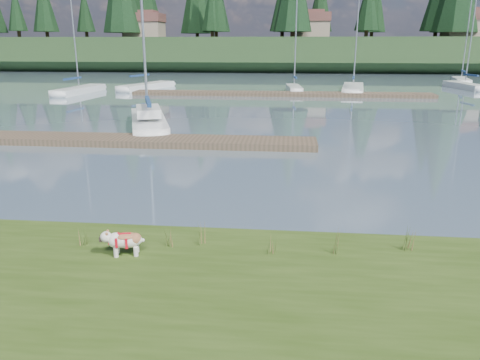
# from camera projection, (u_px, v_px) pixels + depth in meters

# --- Properties ---
(ground) EXTENTS (200.00, 200.00, 0.00)m
(ground) POSITION_uv_depth(u_px,v_px,m) (258.00, 95.00, 41.03)
(ground) COLOR slate
(ground) RESTS_ON ground
(bank) EXTENTS (60.00, 9.00, 0.35)m
(bank) POSITION_uv_depth(u_px,v_px,m) (90.00, 356.00, 6.63)
(bank) COLOR #324816
(bank) RESTS_ON ground
(ridge) EXTENTS (200.00, 20.00, 5.00)m
(ridge) POSITION_uv_depth(u_px,v_px,m) (274.00, 54.00, 81.36)
(ridge) COLOR #1C3017
(ridge) RESTS_ON ground
(bulldog) EXTENTS (0.87, 0.45, 0.51)m
(bulldog) POSITION_uv_depth(u_px,v_px,m) (124.00, 240.00, 9.32)
(bulldog) COLOR silver
(bulldog) RESTS_ON bank
(sailboat_main) EXTENTS (4.40, 8.75, 12.48)m
(sailboat_main) POSITION_uv_depth(u_px,v_px,m) (148.00, 118.00, 25.98)
(sailboat_main) COLOR silver
(sailboat_main) RESTS_ON ground
(dock_near) EXTENTS (16.00, 2.00, 0.30)m
(dock_near) POSITION_uv_depth(u_px,v_px,m) (140.00, 141.00, 21.34)
(dock_near) COLOR #4C3D2C
(dock_near) RESTS_ON ground
(dock_far) EXTENTS (26.00, 2.20, 0.30)m
(dock_far) POSITION_uv_depth(u_px,v_px,m) (281.00, 94.00, 40.79)
(dock_far) COLOR #4C3D2C
(dock_far) RESTS_ON ground
(sailboat_bg_0) EXTENTS (2.31, 8.28, 11.82)m
(sailboat_bg_0) POSITION_uv_depth(u_px,v_px,m) (83.00, 89.00, 43.30)
(sailboat_bg_0) COLOR silver
(sailboat_bg_0) RESTS_ON ground
(sailboat_bg_1) EXTENTS (4.38, 8.54, 12.58)m
(sailboat_bg_1) POSITION_uv_depth(u_px,v_px,m) (151.00, 85.00, 47.07)
(sailboat_bg_1) COLOR silver
(sailboat_bg_1) RESTS_ON ground
(sailboat_bg_2) EXTENTS (1.64, 5.85, 8.93)m
(sailboat_bg_2) POSITION_uv_depth(u_px,v_px,m) (294.00, 88.00, 44.27)
(sailboat_bg_2) COLOR silver
(sailboat_bg_2) RESTS_ON ground
(sailboat_bg_3) EXTENTS (3.08, 9.34, 13.35)m
(sailboat_bg_3) POSITION_uv_depth(u_px,v_px,m) (353.00, 87.00, 44.83)
(sailboat_bg_3) COLOR silver
(sailboat_bg_3) RESTS_ON ground
(sailboat_bg_4) EXTENTS (2.58, 7.38, 10.77)m
(sailboat_bg_4) POSITION_uv_depth(u_px,v_px,m) (462.00, 85.00, 47.45)
(sailboat_bg_4) COLOR silver
(sailboat_bg_4) RESTS_ON ground
(sailboat_bg_5) EXTENTS (2.96, 7.50, 10.59)m
(sailboat_bg_5) POSITION_uv_depth(u_px,v_px,m) (460.00, 80.00, 53.88)
(sailboat_bg_5) COLOR silver
(sailboat_bg_5) RESTS_ON ground
(weed_0) EXTENTS (0.17, 0.14, 0.48)m
(weed_0) POSITION_uv_depth(u_px,v_px,m) (169.00, 237.00, 9.75)
(weed_0) COLOR #475B23
(weed_0) RESTS_ON bank
(weed_1) EXTENTS (0.17, 0.14, 0.54)m
(weed_1) POSITION_uv_depth(u_px,v_px,m) (203.00, 234.00, 9.85)
(weed_1) COLOR #475B23
(weed_1) RESTS_ON bank
(weed_2) EXTENTS (0.17, 0.14, 0.55)m
(weed_2) POSITION_uv_depth(u_px,v_px,m) (337.00, 242.00, 9.42)
(weed_2) COLOR #475B23
(weed_2) RESTS_ON bank
(weed_3) EXTENTS (0.17, 0.14, 0.48)m
(weed_3) POSITION_uv_depth(u_px,v_px,m) (83.00, 236.00, 9.78)
(weed_3) COLOR #475B23
(weed_3) RESTS_ON bank
(weed_4) EXTENTS (0.17, 0.14, 0.39)m
(weed_4) POSITION_uv_depth(u_px,v_px,m) (273.00, 246.00, 9.41)
(weed_4) COLOR #475B23
(weed_4) RESTS_ON bank
(weed_5) EXTENTS (0.17, 0.14, 0.55)m
(weed_5) POSITION_uv_depth(u_px,v_px,m) (410.00, 240.00, 9.54)
(weed_5) COLOR #475B23
(weed_5) RESTS_ON bank
(mud_lip) EXTENTS (60.00, 0.50, 0.14)m
(mud_lip) POSITION_uv_depth(u_px,v_px,m) (168.00, 239.00, 10.85)
(mud_lip) COLOR #33281C
(mud_lip) RESTS_ON ground
(conifer_1) EXTENTS (4.40, 4.40, 11.30)m
(conifer_1) POSITION_uv_depth(u_px,v_px,m) (44.00, 2.00, 80.90)
(conifer_1) COLOR #382619
(conifer_1) RESTS_ON ridge
(conifer_5) EXTENTS (3.96, 3.96, 10.35)m
(conifer_5) POSITION_uv_depth(u_px,v_px,m) (369.00, 1.00, 74.67)
(conifer_5) COLOR #382619
(conifer_5) RESTS_ON ridge
(house_0) EXTENTS (6.30, 5.30, 4.65)m
(house_0) POSITION_uv_depth(u_px,v_px,m) (144.00, 25.00, 79.30)
(house_0) COLOR gray
(house_0) RESTS_ON ridge
(house_1) EXTENTS (6.30, 5.30, 4.65)m
(house_1) POSITION_uv_depth(u_px,v_px,m) (311.00, 25.00, 77.50)
(house_1) COLOR gray
(house_1) RESTS_ON ridge
(house_2) EXTENTS (6.30, 5.30, 4.65)m
(house_2) POSITION_uv_depth(u_px,v_px,m) (465.00, 24.00, 73.24)
(house_2) COLOR gray
(house_2) RESTS_ON ridge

